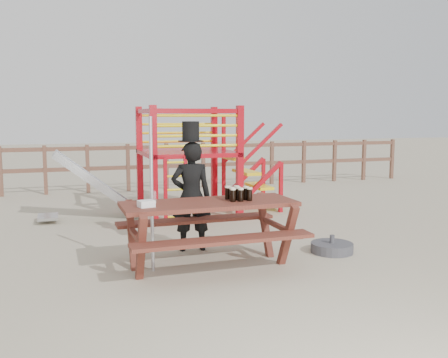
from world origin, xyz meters
TOP-DOWN VIEW (x-y plane):
  - ground at (0.00, 0.00)m, footprint 60.00×60.00m
  - back_fence at (0.00, 7.00)m, footprint 15.09×0.09m
  - playground_fort at (0.12, 3.58)m, footprint 4.71×1.84m
  - picnic_table at (-0.39, 0.12)m, footprint 2.19×1.53m
  - man_with_hat at (-0.40, 0.97)m, footprint 0.61×0.44m
  - metal_pole at (-1.11, 0.18)m, footprint 0.04×0.04m
  - parasol_base at (1.44, 0.22)m, footprint 0.59×0.59m
  - paper_bag at (-1.20, -0.00)m, footprint 0.21×0.18m
  - stout_pints at (-0.01, 0.10)m, footprint 0.30×0.28m
  - empty_glasses at (-1.08, 0.23)m, footprint 0.07×0.07m

SIDE VIEW (x-z plane):
  - ground at x=0.00m, z-range 0.00..0.00m
  - parasol_base at x=1.44m, z-range -0.06..0.20m
  - picnic_table at x=-0.39m, z-range 0.11..0.95m
  - back_fence at x=0.00m, z-range 0.14..1.34m
  - man_with_hat at x=-0.40m, z-range -0.10..1.74m
  - paper_bag at x=-1.20m, z-range 0.84..0.92m
  - empty_glasses at x=-1.08m, z-range 0.84..0.99m
  - stout_pints at x=-0.01m, z-range 0.84..1.02m
  - metal_pole at x=-1.11m, z-range 0.00..1.91m
  - playground_fort at x=0.12m, z-range 0.02..2.12m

